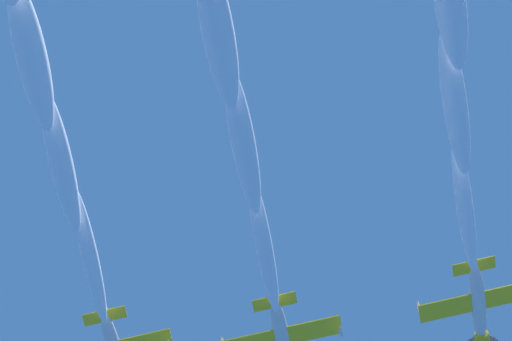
# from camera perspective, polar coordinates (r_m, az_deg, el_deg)

# --- Properties ---
(airplane_right_wingman) EXTENTS (6.50, 6.45, 2.35)m
(airplane_right_wingman) POSITION_cam_1_polar(r_m,az_deg,el_deg) (67.83, 1.42, -9.09)
(airplane_right_wingman) COLOR silver
(airplane_outer_left) EXTENTS (6.49, 6.46, 2.35)m
(airplane_outer_left) POSITION_cam_1_polar(r_m,az_deg,el_deg) (70.13, 11.78, -7.06)
(airplane_outer_left) COLOR silver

